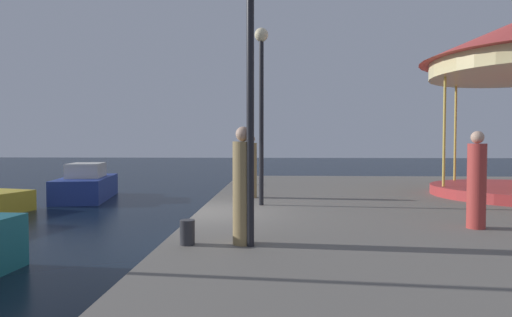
% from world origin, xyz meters
% --- Properties ---
extents(ground_plane, '(120.00, 120.00, 0.00)m').
position_xyz_m(ground_plane, '(0.00, 0.00, 0.00)').
color(ground_plane, black).
extents(quay_dock, '(14.50, 22.19, 0.80)m').
position_xyz_m(quay_dock, '(7.25, 0.00, 0.40)').
color(quay_dock, slate).
rests_on(quay_dock, ground).
extents(motorboat_blue, '(2.70, 4.57, 1.57)m').
position_xyz_m(motorboat_blue, '(-6.32, 7.91, 0.61)').
color(motorboat_blue, navy).
rests_on(motorboat_blue, ground).
extents(lamp_post_near_edge, '(0.36, 0.36, 4.48)m').
position_xyz_m(lamp_post_near_edge, '(1.46, -3.33, 3.85)').
color(lamp_post_near_edge, black).
rests_on(lamp_post_near_edge, quay_dock).
extents(lamp_post_mid_promenade, '(0.36, 0.36, 4.63)m').
position_xyz_m(lamp_post_mid_promenade, '(1.49, 1.11, 3.94)').
color(lamp_post_mid_promenade, black).
rests_on(lamp_post_mid_promenade, quay_dock).
extents(bollard_center, '(0.24, 0.24, 0.40)m').
position_xyz_m(bollard_center, '(0.44, -3.27, 1.00)').
color(bollard_center, '#2D2D33').
rests_on(bollard_center, quay_dock).
extents(bollard_south, '(0.24, 0.24, 0.40)m').
position_xyz_m(bollard_south, '(0.41, 6.56, 1.00)').
color(bollard_south, '#2D2D33').
rests_on(bollard_south, quay_dock).
extents(person_far_corner, '(0.34, 0.34, 1.88)m').
position_xyz_m(person_far_corner, '(1.14, 2.62, 1.68)').
color(person_far_corner, '#937A4C').
rests_on(person_far_corner, quay_dock).
extents(person_mid_promenade, '(0.34, 0.34, 1.87)m').
position_xyz_m(person_mid_promenade, '(5.70, -1.73, 1.68)').
color(person_mid_promenade, '#B23833').
rests_on(person_mid_promenade, quay_dock).
extents(person_near_carousel, '(0.34, 0.34, 1.90)m').
position_xyz_m(person_near_carousel, '(1.34, -3.19, 1.69)').
color(person_near_carousel, '#937A4C').
rests_on(person_near_carousel, quay_dock).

